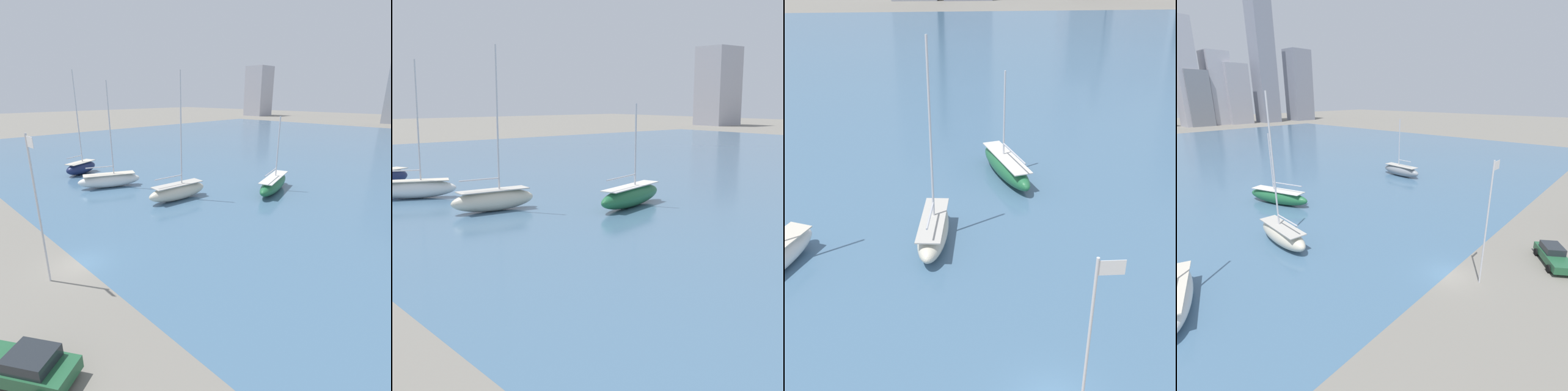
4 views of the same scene
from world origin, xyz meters
TOP-DOWN VIEW (x-y plane):
  - ground_plane at (0.00, 0.00)m, footprint 500.00×500.00m
  - harbor_water at (0.00, 70.00)m, footprint 180.00×140.00m
  - flag_pole at (0.75, -2.64)m, footprint 1.24×0.14m
  - sailboat_cream at (-6.48, 16.50)m, footprint 3.12×8.86m
  - sailboat_green at (0.53, 28.48)m, footprint 5.01×10.78m
  - sailboat_gray at (26.39, 24.74)m, footprint 3.10×8.93m
  - parked_pickup_green at (8.45, -6.61)m, footprint 5.35×4.40m

SIDE VIEW (x-z plane):
  - ground_plane at x=0.00m, z-range 0.00..0.00m
  - harbor_water at x=0.00m, z-range 0.00..0.00m
  - parked_pickup_green at x=8.45m, z-range 0.00..1.73m
  - sailboat_gray at x=26.39m, z-range -4.50..6.74m
  - sailboat_green at x=0.53m, z-range -4.08..6.35m
  - sailboat_cream at x=-6.48m, z-range -6.81..9.16m
  - flag_pole at x=0.75m, z-range 0.48..11.31m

